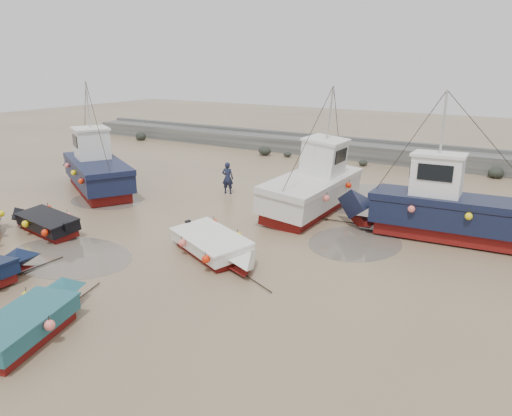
# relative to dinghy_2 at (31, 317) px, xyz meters

# --- Properties ---
(ground) EXTENTS (120.00, 120.00, 0.00)m
(ground) POSITION_rel_dinghy_2_xyz_m (0.35, 7.65, -0.56)
(ground) COLOR #96805E
(ground) RESTS_ON ground
(seawall) EXTENTS (60.00, 4.92, 1.50)m
(seawall) POSITION_rel_dinghy_2_xyz_m (0.40, 29.64, 0.07)
(seawall) COLOR slate
(seawall) RESTS_ON ground
(puddle_a) EXTENTS (5.51, 5.51, 0.01)m
(puddle_a) POSITION_rel_dinghy_2_xyz_m (-4.07, 4.37, -0.55)
(puddle_a) COLOR #5E554A
(puddle_a) RESTS_ON ground
(puddle_b) EXTENTS (3.80, 3.80, 0.01)m
(puddle_b) POSITION_rel_dinghy_2_xyz_m (4.89, 11.83, -0.55)
(puddle_b) COLOR #5E554A
(puddle_b) RESTS_ON ground
(puddle_c) EXTENTS (4.28, 4.28, 0.01)m
(puddle_c) POSITION_rel_dinghy_2_xyz_m (-9.12, 10.67, -0.55)
(puddle_c) COLOR #5E554A
(puddle_c) RESTS_ON ground
(puddle_d) EXTENTS (6.11, 6.11, 0.01)m
(puddle_d) POSITION_rel_dinghy_2_xyz_m (3.17, 18.91, -0.55)
(puddle_d) COLOR #5E554A
(puddle_d) RESTS_ON ground
(dinghy_2) EXTENTS (2.63, 5.40, 1.43)m
(dinghy_2) POSITION_rel_dinghy_2_xyz_m (0.00, 0.00, 0.00)
(dinghy_2) COLOR maroon
(dinghy_2) RESTS_ON ground
(dinghy_4) EXTENTS (5.67, 2.24, 1.43)m
(dinghy_4) POSITION_rel_dinghy_2_xyz_m (-7.44, 5.75, -0.00)
(dinghy_4) COLOR maroon
(dinghy_4) RESTS_ON ground
(dinghy_5) EXTENTS (5.91, 3.54, 1.43)m
(dinghy_5) POSITION_rel_dinghy_2_xyz_m (0.91, 7.39, -0.01)
(dinghy_5) COLOR maroon
(dinghy_5) RESTS_ON ground
(cabin_boat_0) EXTENTS (9.81, 6.42, 6.22)m
(cabin_boat_0) POSITION_rel_dinghy_2_xyz_m (-11.51, 12.15, 0.77)
(cabin_boat_0) COLOR maroon
(cabin_boat_0) RESTS_ON ground
(cabin_boat_1) EXTENTS (3.14, 10.57, 6.22)m
(cabin_boat_1) POSITION_rel_dinghy_2_xyz_m (1.23, 15.46, 0.77)
(cabin_boat_1) COLOR maroon
(cabin_boat_1) RESTS_ON ground
(cabin_boat_2) EXTENTS (10.28, 3.35, 6.22)m
(cabin_boat_2) POSITION_rel_dinghy_2_xyz_m (7.70, 14.46, 0.78)
(cabin_boat_2) COLOR maroon
(cabin_boat_2) RESTS_ON ground
(person) EXTENTS (0.76, 0.60, 1.84)m
(person) POSITION_rel_dinghy_2_xyz_m (-4.38, 15.59, -0.56)
(person) COLOR #171C34
(person) RESTS_ON ground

